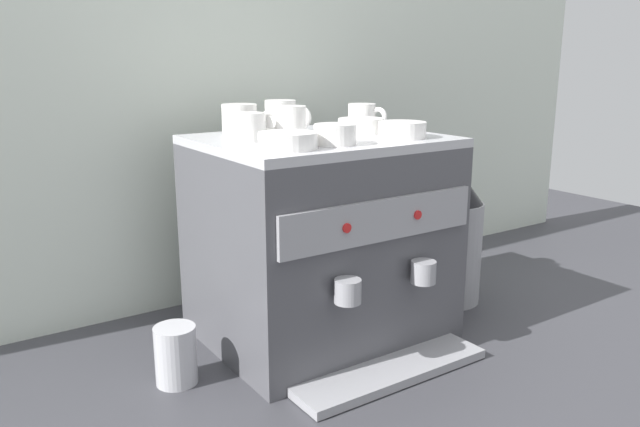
% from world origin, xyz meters
% --- Properties ---
extents(ground_plane, '(4.00, 4.00, 0.00)m').
position_xyz_m(ground_plane, '(0.00, 0.00, 0.00)').
color(ground_plane, '#38383D').
extents(tiled_backsplash_wall, '(2.80, 0.03, 1.20)m').
position_xyz_m(tiled_backsplash_wall, '(0.00, 0.38, 0.60)').
color(tiled_backsplash_wall, silver).
rests_on(tiled_backsplash_wall, ground_plane).
extents(espresso_machine, '(0.55, 0.56, 0.49)m').
position_xyz_m(espresso_machine, '(0.00, -0.00, 0.25)').
color(espresso_machine, '#4C4C51').
rests_on(espresso_machine, ground_plane).
extents(ceramic_cup_0, '(0.08, 0.10, 0.06)m').
position_xyz_m(ceramic_cup_0, '(0.20, 0.10, 0.53)').
color(ceramic_cup_0, white).
rests_on(ceramic_cup_0, espresso_machine).
extents(ceramic_cup_1, '(0.09, 0.09, 0.07)m').
position_xyz_m(ceramic_cup_1, '(-0.08, 0.01, 0.53)').
color(ceramic_cup_1, white).
rests_on(ceramic_cup_1, espresso_machine).
extents(ceramic_cup_2, '(0.09, 0.11, 0.08)m').
position_xyz_m(ceramic_cup_2, '(-0.04, 0.10, 0.53)').
color(ceramic_cup_2, white).
rests_on(ceramic_cup_2, espresso_machine).
extents(ceramic_cup_3, '(0.08, 0.12, 0.07)m').
position_xyz_m(ceramic_cup_3, '(-0.14, 0.14, 0.53)').
color(ceramic_cup_3, white).
rests_on(ceramic_cup_3, espresso_machine).
extents(ceramic_cup_4, '(0.07, 0.11, 0.06)m').
position_xyz_m(ceramic_cup_4, '(-0.18, 0.02, 0.53)').
color(ceramic_cup_4, white).
rests_on(ceramic_cup_4, espresso_machine).
extents(ceramic_bowl_0, '(0.09, 0.09, 0.04)m').
position_xyz_m(ceramic_bowl_0, '(-0.05, -0.13, 0.52)').
color(ceramic_bowl_0, white).
rests_on(ceramic_bowl_0, espresso_machine).
extents(ceramic_bowl_1, '(0.11, 0.11, 0.04)m').
position_xyz_m(ceramic_bowl_1, '(0.12, 0.00, 0.51)').
color(ceramic_bowl_1, white).
rests_on(ceramic_bowl_1, espresso_machine).
extents(ceramic_bowl_2, '(0.12, 0.12, 0.03)m').
position_xyz_m(ceramic_bowl_2, '(-0.17, -0.13, 0.51)').
color(ceramic_bowl_2, white).
rests_on(ceramic_bowl_2, espresso_machine).
extents(ceramic_bowl_3, '(0.11, 0.11, 0.04)m').
position_xyz_m(ceramic_bowl_3, '(0.14, -0.13, 0.51)').
color(ceramic_bowl_3, white).
rests_on(ceramic_bowl_3, espresso_machine).
extents(coffee_grinder, '(0.17, 0.17, 0.39)m').
position_xyz_m(coffee_grinder, '(0.43, -0.03, 0.19)').
color(coffee_grinder, '#939399').
rests_on(coffee_grinder, ground_plane).
extents(milk_pitcher, '(0.09, 0.09, 0.13)m').
position_xyz_m(milk_pitcher, '(-0.40, -0.04, 0.06)').
color(milk_pitcher, '#B7B7BC').
rests_on(milk_pitcher, ground_plane).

